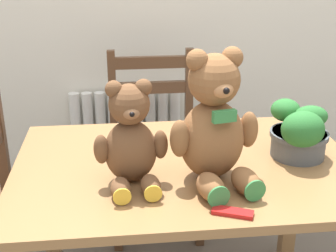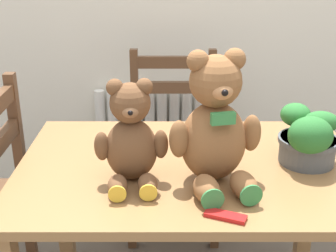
{
  "view_description": "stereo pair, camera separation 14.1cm",
  "coord_description": "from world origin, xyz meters",
  "px_view_note": "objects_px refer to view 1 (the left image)",
  "views": [
    {
      "loc": [
        -0.22,
        -1.0,
        1.41
      ],
      "look_at": [
        -0.07,
        0.29,
        0.88
      ],
      "focal_mm": 50.0,
      "sensor_mm": 36.0,
      "label": 1
    },
    {
      "loc": [
        -0.08,
        -1.01,
        1.41
      ],
      "look_at": [
        -0.07,
        0.29,
        0.88
      ],
      "focal_mm": 50.0,
      "sensor_mm": 36.0,
      "label": 2
    }
  ],
  "objects_px": {
    "teddy_bear_left": "(131,140)",
    "teddy_bear_right": "(214,125)",
    "chocolate_bar": "(233,212)",
    "wooden_chair_behind": "(154,142)",
    "potted_plant": "(299,132)"
  },
  "relations": [
    {
      "from": "teddy_bear_left",
      "to": "teddy_bear_right",
      "type": "distance_m",
      "value": 0.26
    },
    {
      "from": "teddy_bear_right",
      "to": "chocolate_bar",
      "type": "xyz_separation_m",
      "value": [
        0.01,
        -0.21,
        -0.17
      ]
    },
    {
      "from": "wooden_chair_behind",
      "to": "teddy_bear_left",
      "type": "height_order",
      "value": "teddy_bear_left"
    },
    {
      "from": "wooden_chair_behind",
      "to": "potted_plant",
      "type": "bearing_deg",
      "value": 119.66
    },
    {
      "from": "potted_plant",
      "to": "chocolate_bar",
      "type": "relative_size",
      "value": 2.01
    },
    {
      "from": "teddy_bear_left",
      "to": "teddy_bear_right",
      "type": "relative_size",
      "value": 0.79
    },
    {
      "from": "teddy_bear_left",
      "to": "potted_plant",
      "type": "bearing_deg",
      "value": -173.64
    },
    {
      "from": "chocolate_bar",
      "to": "teddy_bear_right",
      "type": "bearing_deg",
      "value": 93.71
    },
    {
      "from": "teddy_bear_left",
      "to": "chocolate_bar",
      "type": "height_order",
      "value": "teddy_bear_left"
    },
    {
      "from": "teddy_bear_left",
      "to": "potted_plant",
      "type": "distance_m",
      "value": 0.58
    },
    {
      "from": "teddy_bear_right",
      "to": "potted_plant",
      "type": "distance_m",
      "value": 0.35
    },
    {
      "from": "teddy_bear_left",
      "to": "chocolate_bar",
      "type": "xyz_separation_m",
      "value": [
        0.27,
        -0.22,
        -0.13
      ]
    },
    {
      "from": "teddy_bear_left",
      "to": "teddy_bear_right",
      "type": "xyz_separation_m",
      "value": [
        0.25,
        -0.0,
        0.04
      ]
    },
    {
      "from": "potted_plant",
      "to": "chocolate_bar",
      "type": "bearing_deg",
      "value": -132.84
    },
    {
      "from": "teddy_bear_left",
      "to": "potted_plant",
      "type": "xyz_separation_m",
      "value": [
        0.57,
        0.11,
        -0.05
      ]
    }
  ]
}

